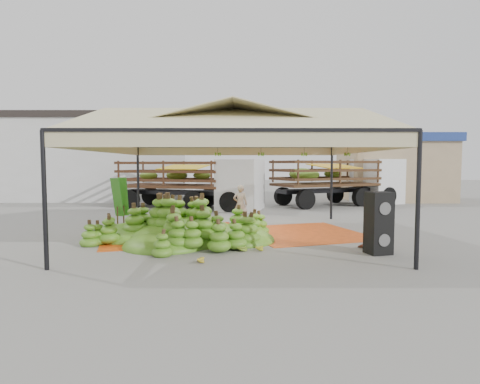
{
  "coord_description": "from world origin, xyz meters",
  "views": [
    {
      "loc": [
        0.14,
        -12.53,
        2.28
      ],
      "look_at": [
        0.2,
        1.5,
        1.3
      ],
      "focal_mm": 30.0,
      "sensor_mm": 36.0,
      "label": 1
    }
  ],
  "objects_px": {
    "speaker_stack": "(379,223)",
    "truck_right": "(344,177)",
    "truck_left": "(196,178)",
    "banana_heap": "(185,219)",
    "vendor": "(240,204)"
  },
  "relations": [
    {
      "from": "speaker_stack",
      "to": "truck_left",
      "type": "xyz_separation_m",
      "value": [
        -5.73,
        10.53,
        0.75
      ]
    },
    {
      "from": "banana_heap",
      "to": "truck_left",
      "type": "height_order",
      "value": "truck_left"
    },
    {
      "from": "speaker_stack",
      "to": "truck_right",
      "type": "relative_size",
      "value": 0.2
    },
    {
      "from": "banana_heap",
      "to": "truck_right",
      "type": "distance_m",
      "value": 12.93
    },
    {
      "from": "speaker_stack",
      "to": "truck_right",
      "type": "height_order",
      "value": "truck_right"
    },
    {
      "from": "vendor",
      "to": "banana_heap",
      "type": "bearing_deg",
      "value": 64.1
    },
    {
      "from": "truck_left",
      "to": "truck_right",
      "type": "bearing_deg",
      "value": 28.64
    },
    {
      "from": "banana_heap",
      "to": "vendor",
      "type": "xyz_separation_m",
      "value": [
        1.68,
        3.19,
        0.13
      ]
    },
    {
      "from": "truck_right",
      "to": "speaker_stack",
      "type": "bearing_deg",
      "value": -124.73
    },
    {
      "from": "speaker_stack",
      "to": "vendor",
      "type": "relative_size",
      "value": 1.05
    },
    {
      "from": "vendor",
      "to": "truck_left",
      "type": "bearing_deg",
      "value": -65.68
    },
    {
      "from": "speaker_stack",
      "to": "truck_left",
      "type": "distance_m",
      "value": 12.02
    },
    {
      "from": "speaker_stack",
      "to": "truck_right",
      "type": "bearing_deg",
      "value": 65.21
    },
    {
      "from": "truck_left",
      "to": "banana_heap",
      "type": "bearing_deg",
      "value": -70.4
    },
    {
      "from": "truck_left",
      "to": "truck_right",
      "type": "distance_m",
      "value": 8.29
    }
  ]
}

